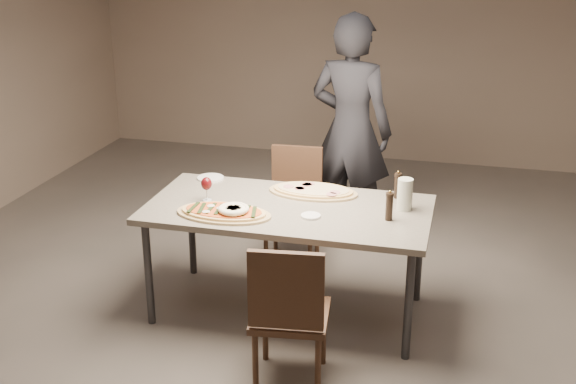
% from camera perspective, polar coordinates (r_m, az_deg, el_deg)
% --- Properties ---
extents(room, '(7.00, 7.00, 7.00)m').
position_cam_1_polar(room, '(4.38, 0.00, 6.75)').
color(room, '#5F5852').
rests_on(room, ground).
extents(dining_table, '(1.80, 0.90, 0.75)m').
position_cam_1_polar(dining_table, '(4.60, 0.00, -1.83)').
color(dining_table, slate).
rests_on(dining_table, ground).
extents(zucchini_pizza, '(0.60, 0.33, 0.05)m').
position_cam_1_polar(zucchini_pizza, '(4.47, -5.11, -1.61)').
color(zucchini_pizza, tan).
rests_on(zucchini_pizza, dining_table).
extents(ham_pizza, '(0.60, 0.33, 0.04)m').
position_cam_1_polar(ham_pizza, '(4.81, 1.99, 0.09)').
color(ham_pizza, tan).
rests_on(ham_pizza, dining_table).
extents(bread_basket, '(0.19, 0.19, 0.07)m').
position_cam_1_polar(bread_basket, '(4.42, -4.32, -1.50)').
color(bread_basket, '#F2E8C4').
rests_on(bread_basket, dining_table).
extents(oil_dish, '(0.12, 0.12, 0.01)m').
position_cam_1_polar(oil_dish, '(4.42, 1.81, -1.90)').
color(oil_dish, white).
rests_on(oil_dish, dining_table).
extents(pepper_mill_left, '(0.05, 0.05, 0.19)m').
position_cam_1_polar(pepper_mill_left, '(4.75, 8.66, 0.54)').
color(pepper_mill_left, black).
rests_on(pepper_mill_left, dining_table).
extents(pepper_mill_right, '(0.05, 0.05, 0.19)m').
position_cam_1_polar(pepper_mill_right, '(4.39, 8.01, -1.10)').
color(pepper_mill_right, black).
rests_on(pepper_mill_right, dining_table).
extents(carafe, '(0.10, 0.10, 0.20)m').
position_cam_1_polar(carafe, '(4.56, 9.22, -0.18)').
color(carafe, silver).
rests_on(carafe, dining_table).
extents(wine_glass, '(0.07, 0.07, 0.16)m').
position_cam_1_polar(wine_glass, '(4.67, -6.46, 0.60)').
color(wine_glass, silver).
rests_on(wine_glass, dining_table).
extents(side_plate, '(0.19, 0.19, 0.01)m').
position_cam_1_polar(side_plate, '(5.11, -6.15, 1.11)').
color(side_plate, white).
rests_on(side_plate, dining_table).
extents(chair_near, '(0.46, 0.46, 0.88)m').
position_cam_1_polar(chair_near, '(3.93, 0.05, -9.24)').
color(chair_near, '#412A1B').
rests_on(chair_near, ground).
extents(chair_far, '(0.43, 0.43, 0.86)m').
position_cam_1_polar(chair_far, '(5.47, 0.50, -0.46)').
color(chair_far, '#412A1B').
rests_on(chair_far, ground).
extents(diner, '(0.75, 0.58, 1.83)m').
position_cam_1_polar(diner, '(5.69, 4.99, 4.87)').
color(diner, black).
rests_on(diner, ground).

